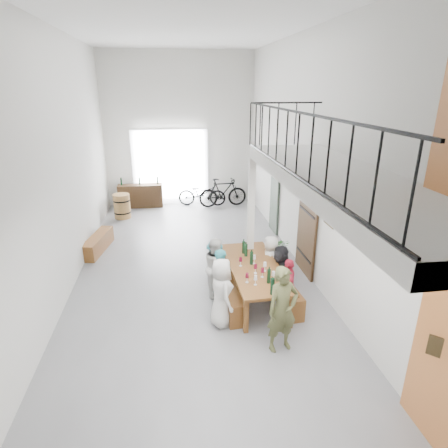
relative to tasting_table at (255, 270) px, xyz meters
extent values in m
plane|color=slate|center=(-1.20, 1.38, -0.71)|extent=(12.00, 12.00, 0.00)
plane|color=silver|center=(-1.20, 7.38, 2.04)|extent=(5.50, 0.00, 5.50)
plane|color=silver|center=(-1.20, -4.62, 2.04)|extent=(5.50, 0.00, 5.50)
plane|color=silver|center=(-3.95, 1.38, 2.04)|extent=(0.00, 12.00, 12.00)
plane|color=silver|center=(1.55, 1.38, 2.04)|extent=(0.00, 12.00, 12.00)
plane|color=white|center=(-1.20, 1.38, 4.79)|extent=(12.00, 12.00, 0.00)
cube|color=white|center=(-1.60, 7.32, 0.69)|extent=(2.80, 0.08, 2.80)
cube|color=#AD622D|center=(1.50, -3.52, 0.34)|extent=(0.06, 0.95, 2.10)
cube|color=#382510|center=(1.50, 1.08, 0.29)|extent=(0.06, 1.10, 2.00)
cube|color=#313B31|center=(1.50, 3.88, 0.29)|extent=(0.06, 0.80, 2.00)
cube|color=#382B16|center=(1.52, -0.02, 1.19)|extent=(0.04, 0.45, 0.55)
cylinder|color=white|center=(1.51, 2.58, 1.69)|extent=(0.04, 0.28, 0.28)
cube|color=silver|center=(0.80, -1.82, 2.29)|extent=(1.50, 5.60, 0.25)
cube|color=black|center=(0.07, -1.82, 3.27)|extent=(0.03, 5.60, 0.03)
cube|color=black|center=(0.07, -1.82, 2.44)|extent=(0.03, 5.60, 0.03)
cube|color=black|center=(0.80, 0.96, 3.27)|extent=(1.50, 0.03, 0.03)
cube|color=silver|center=(0.10, 0.93, 0.73)|extent=(0.14, 0.14, 2.88)
cube|color=brown|center=(0.00, 0.00, 0.05)|extent=(1.08, 2.52, 0.06)
cube|color=brown|center=(-0.40, -1.08, -0.34)|extent=(0.09, 0.09, 0.73)
cube|color=brown|center=(0.46, -1.06, -0.34)|extent=(0.09, 0.09, 0.73)
cube|color=brown|center=(-0.46, 1.06, -0.34)|extent=(0.09, 0.09, 0.73)
cube|color=brown|center=(0.40, 1.08, -0.34)|extent=(0.09, 0.09, 0.73)
cube|color=brown|center=(-0.57, 0.05, -0.47)|extent=(0.45, 2.09, 0.48)
cube|color=brown|center=(0.57, 0.07, -0.47)|extent=(0.44, 2.10, 0.48)
cylinder|color=black|center=(0.11, -0.71, 0.26)|extent=(0.07, 0.07, 0.35)
cylinder|color=black|center=(-0.05, 0.11, 0.26)|extent=(0.07, 0.07, 0.35)
cylinder|color=black|center=(-0.10, 0.67, 0.26)|extent=(0.07, 0.07, 0.35)
cylinder|color=black|center=(-0.09, 0.52, 0.26)|extent=(0.07, 0.07, 0.35)
cube|color=brown|center=(-3.70, 3.11, -0.48)|extent=(0.65, 1.62, 0.44)
cylinder|color=olive|center=(-3.32, 5.84, -0.29)|extent=(0.56, 0.56, 0.84)
cylinder|color=black|center=(-3.32, 5.84, -0.50)|extent=(0.57, 0.57, 0.05)
cylinder|color=black|center=(-3.32, 5.84, -0.08)|extent=(0.57, 0.57, 0.05)
cube|color=#382510|center=(-2.77, 7.03, -0.28)|extent=(1.62, 0.46, 0.85)
cylinder|color=black|center=(-3.43, 7.06, 0.29)|extent=(0.06, 0.06, 0.28)
cylinder|color=black|center=(-2.77, 7.03, 0.29)|extent=(0.06, 0.06, 0.28)
cylinder|color=black|center=(-2.11, 7.03, 0.29)|extent=(0.06, 0.06, 0.28)
imported|color=silver|center=(-0.81, -0.76, -0.02)|extent=(0.56, 0.74, 1.37)
imported|color=#216870|center=(-0.73, -0.19, -0.05)|extent=(0.44, 0.55, 1.31)
imported|color=silver|center=(-0.76, 0.37, -0.05)|extent=(0.53, 0.66, 1.31)
imported|color=#216870|center=(-0.74, 0.84, -0.18)|extent=(0.55, 0.76, 1.05)
imported|color=red|center=(0.58, -0.47, -0.14)|extent=(0.44, 0.72, 1.14)
imported|color=black|center=(0.57, 0.09, -0.12)|extent=(0.59, 1.14, 1.17)
imported|color=silver|center=(0.51, 0.61, -0.12)|extent=(0.51, 0.65, 1.18)
imported|color=#4D502D|center=(0.11, -1.61, 0.07)|extent=(0.64, 0.49, 1.55)
imported|color=#184516|center=(1.25, 2.13, -0.48)|extent=(0.48, 0.44, 0.46)
imported|color=black|center=(-0.47, 6.85, -0.24)|extent=(1.87, 0.91, 0.94)
imported|color=black|center=(0.29, 6.61, -0.16)|extent=(1.85, 0.67, 1.09)
camera|label=1|loc=(-1.65, -6.79, 3.60)|focal=30.00mm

